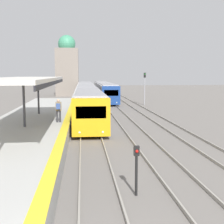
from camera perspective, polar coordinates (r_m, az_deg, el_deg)
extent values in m
cube|color=beige|center=(20.98, -15.94, 5.77)|extent=(4.00, 16.91, 0.20)
cube|color=black|center=(20.72, -10.56, 5.30)|extent=(0.08, 16.91, 0.24)
cylinder|color=#47474C|center=(21.06, -15.79, 1.41)|extent=(0.16, 0.16, 3.00)
cylinder|color=#47474C|center=(27.72, -13.31, 2.75)|extent=(0.16, 0.16, 3.00)
cylinder|color=#2D2D33|center=(22.68, -9.98, -0.79)|extent=(0.14, 0.14, 0.85)
cylinder|color=#2D2D33|center=(22.66, -9.47, -0.78)|extent=(0.14, 0.14, 0.85)
cube|color=olive|center=(22.59, -9.76, 1.04)|extent=(0.40, 0.22, 0.60)
sphere|color=tan|center=(22.55, -9.78, 2.06)|extent=(0.22, 0.22, 0.22)
cube|color=#334C8E|center=(22.39, -9.80, 1.03)|extent=(0.30, 0.18, 0.40)
cube|color=gold|center=(21.07, -3.87, -0.94)|extent=(2.59, 0.70, 2.56)
cube|color=black|center=(20.70, -3.85, -0.08)|extent=(2.02, 0.04, 0.82)
sphere|color=#EFEACC|center=(20.89, -5.96, -3.76)|extent=(0.16, 0.16, 0.16)
sphere|color=#EFEACC|center=(20.93, -1.69, -3.70)|extent=(0.16, 0.16, 0.16)
cube|color=silver|center=(28.67, -4.31, 1.15)|extent=(2.59, 14.60, 2.56)
cube|color=gray|center=(28.56, -4.33, 3.83)|extent=(2.28, 14.31, 0.12)
cube|color=black|center=(28.64, -4.31, 1.71)|extent=(2.61, 13.43, 0.67)
cylinder|color=black|center=(24.12, -6.66, -2.85)|extent=(0.12, 0.70, 0.70)
cylinder|color=black|center=(24.18, -1.44, -2.79)|extent=(0.12, 0.70, 0.70)
cylinder|color=black|center=(33.52, -6.34, -0.11)|extent=(0.12, 0.70, 0.70)
cylinder|color=black|center=(33.55, -2.58, -0.06)|extent=(0.12, 0.70, 0.70)
cube|color=silver|center=(43.57, -4.72, 3.12)|extent=(2.59, 14.60, 2.56)
cube|color=gray|center=(43.50, -4.74, 4.88)|extent=(2.28, 14.31, 0.12)
cube|color=black|center=(43.55, -4.73, 3.49)|extent=(2.61, 13.43, 0.67)
cylinder|color=black|center=(38.94, -6.23, 0.87)|extent=(0.12, 0.70, 0.70)
cylinder|color=black|center=(38.97, -2.99, 0.91)|extent=(0.12, 0.70, 0.70)
cylinder|color=black|center=(48.39, -6.09, 2.05)|extent=(0.12, 0.70, 0.70)
cylinder|color=black|center=(48.42, -3.48, 2.08)|extent=(0.12, 0.70, 0.70)
cube|color=silver|center=(58.50, -4.93, 4.08)|extent=(2.59, 14.60, 2.56)
cube|color=gray|center=(58.45, -4.94, 5.40)|extent=(2.28, 14.31, 0.12)
cube|color=black|center=(58.48, -4.93, 4.36)|extent=(2.61, 13.43, 0.67)
cylinder|color=black|center=(53.83, -6.03, 2.54)|extent=(0.12, 0.70, 0.70)
cylinder|color=black|center=(53.86, -3.69, 2.57)|extent=(0.12, 0.70, 0.70)
cylinder|color=black|center=(63.30, -5.96, 3.19)|extent=(0.12, 0.70, 0.70)
cylinder|color=black|center=(63.32, -3.96, 3.22)|extent=(0.12, 0.70, 0.70)
cube|color=navy|center=(42.72, -0.18, 3.06)|extent=(2.51, 0.70, 2.55)
cube|color=black|center=(42.37, -0.14, 3.51)|extent=(1.96, 0.04, 0.82)
sphere|color=#EFEACC|center=(42.40, -1.15, 1.70)|extent=(0.16, 0.16, 0.16)
sphere|color=#EFEACC|center=(42.54, 0.87, 1.72)|extent=(0.16, 0.16, 0.16)
cube|color=silver|center=(49.83, -0.94, 3.61)|extent=(2.51, 13.58, 2.55)
cube|color=gray|center=(49.77, -0.94, 5.14)|extent=(2.21, 13.31, 0.12)
cube|color=black|center=(49.81, -0.94, 3.93)|extent=(2.53, 12.50, 0.66)
cylinder|color=black|center=(45.45, -1.83, 1.77)|extent=(0.12, 0.70, 0.70)
cylinder|color=black|center=(45.63, 0.84, 1.80)|extent=(0.12, 0.70, 0.70)
cylinder|color=black|center=(54.23, -2.43, 2.61)|extent=(0.12, 0.70, 0.70)
cylinder|color=black|center=(54.39, -0.19, 2.63)|extent=(0.12, 0.70, 0.70)
cube|color=silver|center=(63.71, -1.94, 4.33)|extent=(2.51, 13.58, 2.55)
cube|color=gray|center=(63.66, -1.94, 5.53)|extent=(2.21, 13.31, 0.12)
cube|color=black|center=(63.69, -1.94, 4.58)|extent=(2.53, 12.50, 0.66)
cylinder|color=black|center=(59.31, -2.70, 2.98)|extent=(0.12, 0.70, 0.70)
cylinder|color=black|center=(59.46, -0.64, 2.99)|extent=(0.12, 0.70, 0.70)
cylinder|color=black|center=(68.12, -3.06, 3.48)|extent=(0.12, 0.70, 0.70)
cylinder|color=black|center=(68.24, -1.27, 3.50)|extent=(0.12, 0.70, 0.70)
cylinder|color=black|center=(11.63, 4.46, -11.53)|extent=(0.10, 0.10, 1.50)
cube|color=black|center=(11.37, 4.51, -7.07)|extent=(0.20, 0.14, 0.36)
sphere|color=red|center=(11.28, 4.59, -7.18)|extent=(0.11, 0.11, 0.11)
cylinder|color=gray|center=(45.26, 5.98, 4.22)|extent=(0.14, 0.14, 4.64)
cube|color=black|center=(45.21, 6.01, 6.72)|extent=(0.28, 0.20, 0.70)
sphere|color=green|center=(45.09, 6.05, 6.89)|extent=(0.14, 0.14, 0.14)
cube|color=slate|center=(64.99, -8.19, 7.18)|extent=(4.58, 4.58, 9.59)
sphere|color=#3D8966|center=(65.28, -8.28, 12.24)|extent=(3.52, 3.52, 3.52)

